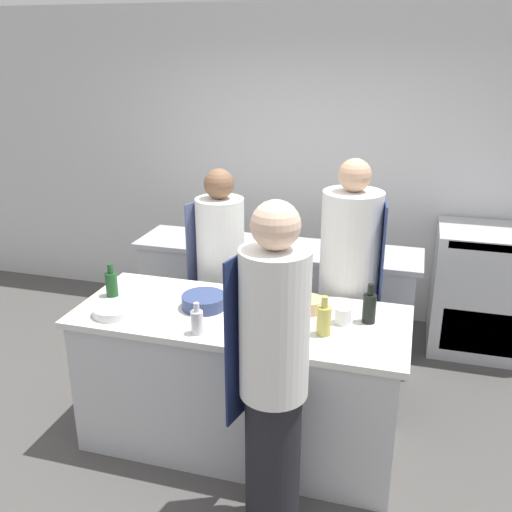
{
  "coord_description": "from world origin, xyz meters",
  "views": [
    {
      "loc": [
        0.95,
        -2.97,
        2.44
      ],
      "look_at": [
        0.0,
        0.35,
        1.16
      ],
      "focal_mm": 40.0,
      "sensor_mm": 36.0,
      "label": 1
    }
  ],
  "objects_px": {
    "bottle_olive_oil": "(197,321)",
    "bottle_wine": "(112,283)",
    "cup": "(343,315)",
    "bowl_mixing_large": "(204,301)",
    "oven_range": "(489,291)",
    "chef_at_prep_near": "(273,377)",
    "bottle_vinegar": "(324,319)",
    "chef_at_stove": "(349,288)",
    "bowl_ceramic_blue": "(114,310)",
    "bowl_prep_small": "(309,305)",
    "chef_at_pass_far": "(221,278)",
    "bottle_cooking_oil": "(369,307)"
  },
  "relations": [
    {
      "from": "bottle_olive_oil",
      "to": "bottle_wine",
      "type": "bearing_deg",
      "value": 155.33
    },
    {
      "from": "chef_at_prep_near",
      "to": "bottle_cooking_oil",
      "type": "relative_size",
      "value": 7.51
    },
    {
      "from": "bottle_wine",
      "to": "bowl_mixing_large",
      "type": "relative_size",
      "value": 0.8
    },
    {
      "from": "chef_at_pass_far",
      "to": "bowl_ceramic_blue",
      "type": "xyz_separation_m",
      "value": [
        -0.35,
        -0.93,
        0.12
      ]
    },
    {
      "from": "chef_at_pass_far",
      "to": "bottle_vinegar",
      "type": "bearing_deg",
      "value": -114.19
    },
    {
      "from": "bowl_prep_small",
      "to": "bowl_ceramic_blue",
      "type": "height_order",
      "value": "bowl_prep_small"
    },
    {
      "from": "chef_at_stove",
      "to": "bottle_olive_oil",
      "type": "relative_size",
      "value": 9.44
    },
    {
      "from": "bottle_olive_oil",
      "to": "bowl_mixing_large",
      "type": "distance_m",
      "value": 0.34
    },
    {
      "from": "chef_at_pass_far",
      "to": "bowl_prep_small",
      "type": "height_order",
      "value": "chef_at_pass_far"
    },
    {
      "from": "bottle_wine",
      "to": "bowl_ceramic_blue",
      "type": "bearing_deg",
      "value": -58.85
    },
    {
      "from": "bowl_mixing_large",
      "to": "bottle_cooking_oil",
      "type": "bearing_deg",
      "value": 4.58
    },
    {
      "from": "bowl_mixing_large",
      "to": "bowl_ceramic_blue",
      "type": "height_order",
      "value": "bowl_mixing_large"
    },
    {
      "from": "oven_range",
      "to": "bottle_wine",
      "type": "bearing_deg",
      "value": -145.58
    },
    {
      "from": "chef_at_stove",
      "to": "bowl_ceramic_blue",
      "type": "bearing_deg",
      "value": -63.29
    },
    {
      "from": "bowl_ceramic_blue",
      "to": "bottle_olive_oil",
      "type": "bearing_deg",
      "value": -8.56
    },
    {
      "from": "chef_at_prep_near",
      "to": "chef_at_pass_far",
      "type": "relative_size",
      "value": 1.1
    },
    {
      "from": "oven_range",
      "to": "bowl_prep_small",
      "type": "height_order",
      "value": "oven_range"
    },
    {
      "from": "oven_range",
      "to": "bottle_olive_oil",
      "type": "relative_size",
      "value": 5.59
    },
    {
      "from": "oven_range",
      "to": "cup",
      "type": "relative_size",
      "value": 10.72
    },
    {
      "from": "bottle_wine",
      "to": "bowl_prep_small",
      "type": "bearing_deg",
      "value": 5.87
    },
    {
      "from": "chef_at_prep_near",
      "to": "bowl_mixing_large",
      "type": "xyz_separation_m",
      "value": [
        -0.61,
        0.66,
        0.04
      ]
    },
    {
      "from": "chef_at_prep_near",
      "to": "bottle_vinegar",
      "type": "bearing_deg",
      "value": -3.85
    },
    {
      "from": "chef_at_prep_near",
      "to": "bottle_vinegar",
      "type": "xyz_separation_m",
      "value": [
        0.16,
        0.51,
        0.09
      ]
    },
    {
      "from": "oven_range",
      "to": "chef_at_prep_near",
      "type": "height_order",
      "value": "chef_at_prep_near"
    },
    {
      "from": "chef_at_pass_far",
      "to": "cup",
      "type": "bearing_deg",
      "value": -105.46
    },
    {
      "from": "oven_range",
      "to": "chef_at_pass_far",
      "type": "xyz_separation_m",
      "value": [
        -2.0,
        -1.02,
        0.3
      ]
    },
    {
      "from": "bowl_prep_small",
      "to": "cup",
      "type": "xyz_separation_m",
      "value": [
        0.22,
        -0.11,
        0.01
      ]
    },
    {
      "from": "chef_at_stove",
      "to": "cup",
      "type": "height_order",
      "value": "chef_at_stove"
    },
    {
      "from": "chef_at_pass_far",
      "to": "bowl_prep_small",
      "type": "distance_m",
      "value": 0.96
    },
    {
      "from": "cup",
      "to": "bottle_cooking_oil",
      "type": "bearing_deg",
      "value": 21.02
    },
    {
      "from": "cup",
      "to": "bowl_mixing_large",
      "type": "bearing_deg",
      "value": -178.33
    },
    {
      "from": "chef_at_prep_near",
      "to": "bowl_prep_small",
      "type": "distance_m",
      "value": 0.79
    },
    {
      "from": "cup",
      "to": "oven_range",
      "type": "bearing_deg",
      "value": 59.22
    },
    {
      "from": "chef_at_prep_near",
      "to": "bottle_vinegar",
      "type": "relative_size",
      "value": 7.79
    },
    {
      "from": "chef_at_stove",
      "to": "cup",
      "type": "relative_size",
      "value": 18.11
    },
    {
      "from": "chef_at_stove",
      "to": "cup",
      "type": "distance_m",
      "value": 0.6
    },
    {
      "from": "bottle_wine",
      "to": "bowl_prep_small",
      "type": "relative_size",
      "value": 1.19
    },
    {
      "from": "chef_at_stove",
      "to": "cup",
      "type": "bearing_deg",
      "value": -2.97
    },
    {
      "from": "bottle_vinegar",
      "to": "chef_at_prep_near",
      "type": "bearing_deg",
      "value": -107.25
    },
    {
      "from": "bottle_wine",
      "to": "bottle_cooking_oil",
      "type": "relative_size",
      "value": 0.91
    },
    {
      "from": "chef_at_pass_far",
      "to": "bottle_wine",
      "type": "relative_size",
      "value": 7.48
    },
    {
      "from": "chef_at_prep_near",
      "to": "bowl_ceramic_blue",
      "type": "bearing_deg",
      "value": 82.71
    },
    {
      "from": "chef_at_prep_near",
      "to": "cup",
      "type": "height_order",
      "value": "chef_at_prep_near"
    },
    {
      "from": "bottle_wine",
      "to": "bowl_mixing_large",
      "type": "height_order",
      "value": "bottle_wine"
    },
    {
      "from": "oven_range",
      "to": "chef_at_stove",
      "type": "height_order",
      "value": "chef_at_stove"
    },
    {
      "from": "oven_range",
      "to": "bowl_ceramic_blue",
      "type": "xyz_separation_m",
      "value": [
        -2.35,
        -1.96,
        0.41
      ]
    },
    {
      "from": "cup",
      "to": "chef_at_prep_near",
      "type": "bearing_deg",
      "value": -109.76
    },
    {
      "from": "bottle_cooking_oil",
      "to": "cup",
      "type": "distance_m",
      "value": 0.16
    },
    {
      "from": "chef_at_stove",
      "to": "cup",
      "type": "xyz_separation_m",
      "value": [
        0.04,
        -0.6,
        0.08
      ]
    },
    {
      "from": "bottle_olive_oil",
      "to": "chef_at_pass_far",
      "type": "bearing_deg",
      "value": 102.21
    }
  ]
}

